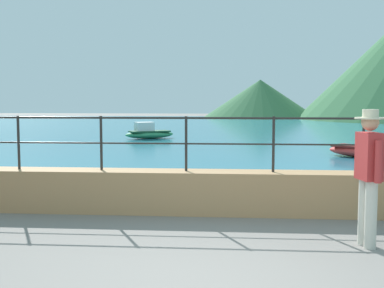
# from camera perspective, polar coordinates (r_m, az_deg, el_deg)

# --- Properties ---
(ground_plane) EXTENTS (120.00, 120.00, 0.00)m
(ground_plane) POSITION_cam_1_polar(r_m,az_deg,el_deg) (5.23, 4.02, -15.89)
(ground_plane) COLOR slate
(promenade_wall) EXTENTS (20.00, 0.56, 0.70)m
(promenade_wall) POSITION_cam_1_polar(r_m,az_deg,el_deg) (8.22, 4.27, -5.56)
(promenade_wall) COLOR tan
(promenade_wall) RESTS_ON ground
(railing) EXTENTS (18.44, 0.04, 0.90)m
(railing) POSITION_cam_1_polar(r_m,az_deg,el_deg) (8.10, 4.32, 1.13)
(railing) COLOR #282623
(railing) RESTS_ON promenade_wall
(lake_water) EXTENTS (64.00, 44.32, 0.06)m
(lake_water) POSITION_cam_1_polar(r_m,az_deg,el_deg) (30.78, 4.52, 1.70)
(lake_water) COLOR teal
(lake_water) RESTS_ON ground
(hill_secondary) EXTENTS (11.48, 11.48, 3.82)m
(hill_secondary) POSITION_cam_1_polar(r_m,az_deg,el_deg) (50.41, 7.79, 5.14)
(hill_secondary) COLOR #33663D
(hill_secondary) RESTS_ON ground
(person_walking) EXTENTS (0.38, 0.56, 1.75)m
(person_walking) POSITION_cam_1_polar(r_m,az_deg,el_deg) (6.68, 19.55, -2.88)
(person_walking) COLOR beige
(person_walking) RESTS_ON ground
(boat_1) EXTENTS (2.46, 1.86, 0.76)m
(boat_1) POSITION_cam_1_polar(r_m,az_deg,el_deg) (23.16, -5.00, 1.30)
(boat_1) COLOR #338C59
(boat_1) RESTS_ON lake_water
(boat_3) EXTENTS (2.32, 2.20, 0.36)m
(boat_3) POSITION_cam_1_polar(r_m,az_deg,el_deg) (16.46, 18.98, -0.78)
(boat_3) COLOR red
(boat_3) RESTS_ON lake_water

